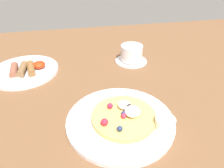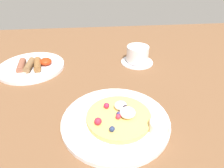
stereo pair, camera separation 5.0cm
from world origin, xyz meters
name	(u,v)px [view 1 (the left image)]	position (x,y,z in m)	size (l,w,h in m)	color
ground_plane	(95,108)	(0.00, 0.00, -0.01)	(2.02, 1.41, 0.03)	brown
pancake_plate	(120,120)	(0.05, -0.08, 0.01)	(0.27, 0.27, 0.01)	white
pancake_with_berries	(124,115)	(0.06, -0.09, 0.02)	(0.16, 0.16, 0.04)	#E1B55D
syrup_ramekin	(165,123)	(0.15, -0.13, 0.03)	(0.05, 0.05, 0.03)	white
breakfast_plate	(24,71)	(-0.22, 0.23, 0.01)	(0.24, 0.24, 0.01)	white
fried_breakfast	(24,69)	(-0.22, 0.21, 0.02)	(0.14, 0.09, 0.03)	brown
coffee_saucer	(131,61)	(0.18, 0.24, 0.00)	(0.12, 0.12, 0.01)	white
coffee_cup	(131,52)	(0.18, 0.24, 0.04)	(0.08, 0.11, 0.06)	white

